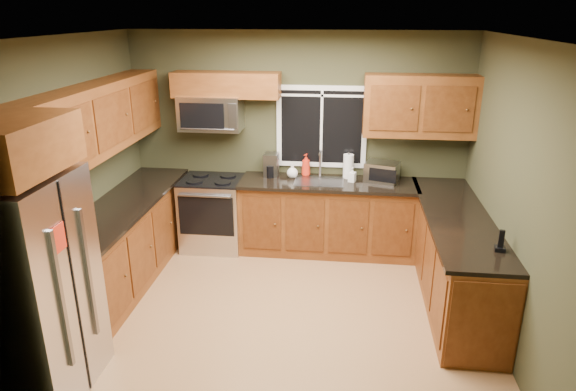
% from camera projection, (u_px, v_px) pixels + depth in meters
% --- Properties ---
extents(floor, '(4.20, 4.20, 0.00)m').
position_uv_depth(floor, '(279.00, 312.00, 5.25)').
color(floor, '#9D6F45').
rests_on(floor, ground).
extents(ceiling, '(4.20, 4.20, 0.00)m').
position_uv_depth(ceiling, '(277.00, 37.00, 4.33)').
color(ceiling, white).
rests_on(ceiling, back_wall).
extents(back_wall, '(4.20, 0.00, 4.20)m').
position_uv_depth(back_wall, '(297.00, 142.00, 6.47)').
color(back_wall, '#343520').
rests_on(back_wall, ground).
extents(front_wall, '(4.20, 0.00, 4.20)m').
position_uv_depth(front_wall, '(238.00, 284.00, 3.11)').
color(front_wall, '#343520').
rests_on(front_wall, ground).
extents(left_wall, '(0.00, 3.60, 3.60)m').
position_uv_depth(left_wall, '(66.00, 180.00, 5.02)').
color(left_wall, '#343520').
rests_on(left_wall, ground).
extents(right_wall, '(0.00, 3.60, 3.60)m').
position_uv_depth(right_wall, '(512.00, 197.00, 4.56)').
color(right_wall, '#343520').
rests_on(right_wall, ground).
extents(window, '(1.12, 0.03, 1.02)m').
position_uv_depth(window, '(321.00, 127.00, 6.35)').
color(window, white).
rests_on(window, back_wall).
extents(base_cabinets_left, '(0.60, 2.65, 0.90)m').
position_uv_depth(base_cabinets_left, '(125.00, 244.00, 5.74)').
color(base_cabinets_left, brown).
rests_on(base_cabinets_left, ground).
extents(countertop_left, '(0.65, 2.65, 0.04)m').
position_uv_depth(countertop_left, '(123.00, 205.00, 5.58)').
color(countertop_left, black).
rests_on(countertop_left, base_cabinets_left).
extents(base_cabinets_back, '(2.17, 0.60, 0.90)m').
position_uv_depth(base_cabinets_back, '(327.00, 218.00, 6.45)').
color(base_cabinets_back, brown).
rests_on(base_cabinets_back, ground).
extents(countertop_back, '(2.17, 0.65, 0.04)m').
position_uv_depth(countertop_back, '(328.00, 183.00, 6.27)').
color(countertop_back, black).
rests_on(countertop_back, base_cabinets_back).
extents(base_cabinets_peninsula, '(0.60, 2.52, 0.90)m').
position_uv_depth(base_cabinets_peninsula, '(455.00, 258.00, 5.41)').
color(base_cabinets_peninsula, brown).
rests_on(base_cabinets_peninsula, ground).
extents(countertop_peninsula, '(0.65, 2.50, 0.04)m').
position_uv_depth(countertop_peninsula, '(457.00, 217.00, 5.26)').
color(countertop_peninsula, black).
rests_on(countertop_peninsula, base_cabinets_peninsula).
extents(upper_cabinets_left, '(0.33, 2.65, 0.72)m').
position_uv_depth(upper_cabinets_left, '(98.00, 119.00, 5.27)').
color(upper_cabinets_left, brown).
rests_on(upper_cabinets_left, left_wall).
extents(upper_cabinets_back_left, '(1.30, 0.33, 0.30)m').
position_uv_depth(upper_cabinets_back_left, '(226.00, 85.00, 6.17)').
color(upper_cabinets_back_left, brown).
rests_on(upper_cabinets_back_left, back_wall).
extents(upper_cabinets_back_right, '(1.30, 0.33, 0.72)m').
position_uv_depth(upper_cabinets_back_right, '(420.00, 106.00, 5.99)').
color(upper_cabinets_back_right, brown).
rests_on(upper_cabinets_back_right, back_wall).
extents(upper_cabinet_over_fridge, '(0.72, 0.90, 0.38)m').
position_uv_depth(upper_cabinet_over_fridge, '(3.00, 146.00, 3.54)').
color(upper_cabinet_over_fridge, brown).
rests_on(upper_cabinet_over_fridge, left_wall).
extents(refrigerator, '(0.74, 0.90, 1.80)m').
position_uv_depth(refrigerator, '(31.00, 290.00, 3.92)').
color(refrigerator, '#B7B7BC').
rests_on(refrigerator, ground).
extents(range, '(0.76, 0.69, 0.94)m').
position_uv_depth(range, '(213.00, 213.00, 6.58)').
color(range, '#B7B7BC').
rests_on(range, ground).
extents(microwave, '(0.76, 0.41, 0.42)m').
position_uv_depth(microwave, '(211.00, 113.00, 6.28)').
color(microwave, '#B7B7BC').
rests_on(microwave, back_wall).
extents(sink, '(0.60, 0.42, 0.36)m').
position_uv_depth(sink, '(319.00, 180.00, 6.29)').
color(sink, slate).
rests_on(sink, countertop_back).
extents(toaster_oven, '(0.45, 0.40, 0.24)m').
position_uv_depth(toaster_oven, '(382.00, 172.00, 6.24)').
color(toaster_oven, '#B7B7BC').
rests_on(toaster_oven, countertop_back).
extents(coffee_maker, '(0.17, 0.23, 0.29)m').
position_uv_depth(coffee_maker, '(271.00, 165.00, 6.45)').
color(coffee_maker, slate).
rests_on(coffee_maker, countertop_back).
extents(kettle, '(0.18, 0.18, 0.28)m').
position_uv_depth(kettle, '(273.00, 166.00, 6.46)').
color(kettle, '#B7B7BC').
rests_on(kettle, countertop_back).
extents(paper_towel_roll, '(0.16, 0.16, 0.33)m').
position_uv_depth(paper_towel_roll, '(348.00, 166.00, 6.37)').
color(paper_towel_roll, white).
rests_on(paper_towel_roll, countertop_back).
extents(soap_bottle_a, '(0.14, 0.14, 0.28)m').
position_uv_depth(soap_bottle_a, '(306.00, 165.00, 6.45)').
color(soap_bottle_a, red).
rests_on(soap_bottle_a, countertop_back).
extents(soap_bottle_b, '(0.10, 0.11, 0.18)m').
position_uv_depth(soap_bottle_b, '(352.00, 175.00, 6.23)').
color(soap_bottle_b, white).
rests_on(soap_bottle_b, countertop_back).
extents(soap_bottle_c, '(0.14, 0.14, 0.18)m').
position_uv_depth(soap_bottle_c, '(292.00, 171.00, 6.39)').
color(soap_bottle_c, white).
rests_on(soap_bottle_c, countertop_back).
extents(cordless_phone, '(0.10, 0.10, 0.20)m').
position_uv_depth(cordless_phone, '(500.00, 245.00, 4.45)').
color(cordless_phone, black).
rests_on(cordless_phone, countertop_peninsula).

